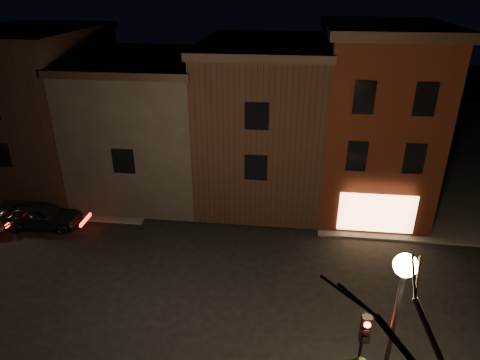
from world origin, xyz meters
name	(u,v)px	position (x,y,z in m)	size (l,w,h in m)	color
ground	(211,289)	(0.00, 0.00, 0.00)	(120.00, 120.00, 0.00)	black
sidewalk_far_left	(37,130)	(-20.00, 20.00, 0.06)	(30.00, 30.00, 0.12)	#2D2B28
corner_building	(374,119)	(8.00, 9.47, 5.40)	(6.50, 8.50, 10.50)	#3C140A
row_building_a	(263,119)	(1.50, 10.50, 4.83)	(7.30, 10.30, 9.40)	black
row_building_b	(151,122)	(-5.75, 10.50, 4.33)	(7.80, 10.30, 8.40)	black
row_building_c	(43,107)	(-13.00, 10.50, 5.08)	(7.30, 10.30, 9.90)	black
street_lamp_near	(398,301)	(6.20, -6.00, 5.18)	(0.60, 0.60, 6.48)	black
traffic_signal	(361,351)	(5.60, -5.51, 2.81)	(0.58, 0.38, 4.05)	black
parked_car_a	(42,215)	(-10.38, 4.18, 0.72)	(1.71, 4.25, 1.45)	black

